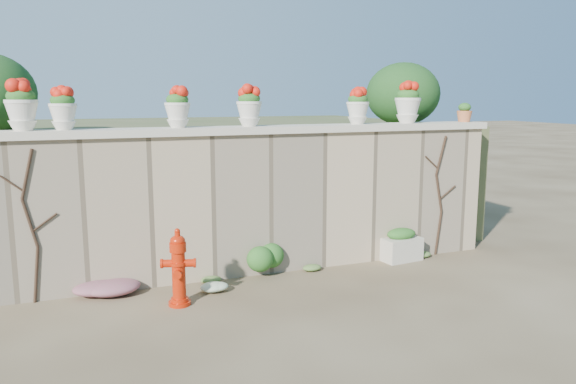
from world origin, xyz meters
name	(u,v)px	position (x,y,z in m)	size (l,w,h in m)	color
ground	(284,318)	(0.00, 0.00, 0.00)	(80.00, 80.00, 0.00)	#4A3A25
stone_wall	(239,205)	(0.00, 1.80, 1.00)	(8.00, 0.40, 2.00)	tan
wall_cap	(238,130)	(0.00, 1.80, 2.05)	(8.10, 0.52, 0.10)	beige
raised_fill	(193,175)	(0.00, 5.00, 1.00)	(9.00, 6.00, 2.00)	#384C23
back_shrub_right	(403,94)	(3.40, 3.00, 2.55)	(1.30, 1.30, 1.10)	#143814
vine_left	(31,224)	(-2.67, 1.58, 0.99)	(0.60, 0.04, 1.91)	black
vine_right	(440,194)	(3.23, 1.58, 0.99)	(0.60, 0.04, 1.91)	black
fire_hydrant	(178,267)	(-1.04, 0.85, 0.48)	(0.41, 0.29, 0.95)	#B51E06
planter_box	(401,245)	(2.50, 1.51, 0.24)	(0.65, 0.43, 0.51)	beige
green_shrub	(264,255)	(0.28, 1.53, 0.30)	(0.64, 0.58, 0.61)	#1E5119
magenta_clump	(110,285)	(-1.81, 1.55, 0.12)	(0.89, 0.60, 0.24)	#B32375
white_flowers	(210,285)	(-0.60, 1.17, 0.09)	(0.48, 0.38, 0.17)	white
urn_pot_0	(21,106)	(-2.69, 1.80, 2.40)	(0.38, 0.38, 0.60)	beige
urn_pot_1	(63,109)	(-2.23, 1.80, 2.36)	(0.34, 0.34, 0.53)	beige
urn_pot_2	(178,108)	(-0.82, 1.80, 2.36)	(0.34, 0.34, 0.53)	beige
urn_pot_3	(249,106)	(0.17, 1.80, 2.37)	(0.35, 0.35, 0.55)	beige
urn_pot_4	(358,106)	(1.85, 1.80, 2.36)	(0.34, 0.34, 0.53)	beige
urn_pot_5	(408,103)	(2.72, 1.80, 2.41)	(0.40, 0.40, 0.63)	beige
terracotta_pot	(464,113)	(3.80, 1.80, 2.24)	(0.25, 0.25, 0.30)	#BC6539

